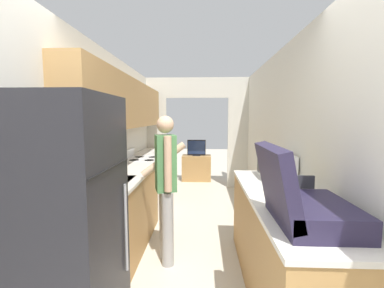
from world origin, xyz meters
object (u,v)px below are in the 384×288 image
(range_oven, at_px, (144,185))
(television, at_px, (196,148))
(refrigerator, at_px, (65,222))
(tv_cabinet, at_px, (196,168))
(person, at_px, (166,185))
(book_stack, at_px, (280,188))
(microwave, at_px, (276,166))
(suitcase, at_px, (300,201))

(range_oven, relative_size, television, 2.31)
(television, bearing_deg, refrigerator, -99.43)
(tv_cabinet, distance_m, television, 0.52)
(person, bearing_deg, television, -21.12)
(range_oven, bearing_deg, refrigerator, -89.31)
(person, height_order, book_stack, person)
(range_oven, bearing_deg, microwave, -35.90)
(range_oven, xyz_separation_m, microwave, (1.81, -1.31, 0.59))
(range_oven, distance_m, microwave, 2.32)
(refrigerator, distance_m, book_stack, 1.77)
(refrigerator, height_order, microwave, refrigerator)
(book_stack, relative_size, tv_cabinet, 0.37)
(microwave, bearing_deg, television, 105.69)
(book_stack, bearing_deg, suitcase, -95.97)
(book_stack, distance_m, television, 4.22)
(book_stack, xyz_separation_m, television, (-0.87, 4.12, -0.12))
(person, bearing_deg, suitcase, -154.26)
(refrigerator, xyz_separation_m, tv_cabinet, (0.79, 4.79, -0.56))
(suitcase, xyz_separation_m, television, (-0.80, 4.80, -0.23))
(refrigerator, height_order, range_oven, refrigerator)
(refrigerator, xyz_separation_m, television, (0.79, 4.75, -0.04))
(refrigerator, height_order, suitcase, refrigerator)
(range_oven, bearing_deg, television, 69.83)
(microwave, height_order, book_stack, microwave)
(range_oven, height_order, television, range_oven)
(suitcase, bearing_deg, refrigerator, 178.17)
(refrigerator, height_order, tv_cabinet, refrigerator)
(book_stack, bearing_deg, television, 101.88)
(television, bearing_deg, microwave, -74.31)
(range_oven, distance_m, person, 1.64)
(person, distance_m, suitcase, 1.52)
(range_oven, distance_m, tv_cabinet, 2.42)
(book_stack, bearing_deg, microwave, 77.64)
(person, bearing_deg, tv_cabinet, -21.08)
(person, xyz_separation_m, tv_cabinet, (0.23, 3.75, -0.55))
(suitcase, distance_m, book_stack, 0.69)
(person, bearing_deg, book_stack, -128.40)
(refrigerator, relative_size, suitcase, 2.76)
(book_stack, height_order, tv_cabinet, book_stack)
(tv_cabinet, bearing_deg, suitcase, -80.65)
(range_oven, height_order, book_stack, range_oven)
(suitcase, height_order, book_stack, suitcase)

